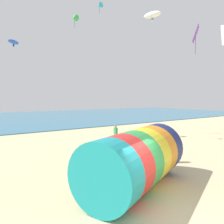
{
  "coord_description": "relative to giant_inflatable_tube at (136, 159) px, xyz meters",
  "views": [
    {
      "loc": [
        -5.62,
        -5.46,
        4.24
      ],
      "look_at": [
        0.89,
        4.16,
        3.46
      ],
      "focal_mm": 35.0,
      "sensor_mm": 36.0,
      "label": 1
    }
  ],
  "objects": [
    {
      "name": "kite_white_parafoil",
      "position": [
        5.59,
        4.8,
        9.17
      ],
      "size": [
        0.95,
        1.57,
        0.77
      ],
      "color": "white"
    },
    {
      "name": "kite_blue_parafoil",
      "position": [
        -3.3,
        10.44,
        7.06
      ],
      "size": [
        1.09,
        0.97,
        0.57
      ],
      "color": "blue"
    },
    {
      "name": "kite_green_delta",
      "position": [
        2.99,
        13.2,
        10.86
      ],
      "size": [
        1.12,
        1.07,
        1.36
      ],
      "color": "green"
    },
    {
      "name": "bystander_near_water",
      "position": [
        5.04,
        8.87,
        -0.51
      ],
      "size": [
        0.24,
        0.36,
        1.67
      ],
      "color": "black",
      "rests_on": "ground"
    },
    {
      "name": "kite_purple_diamond",
      "position": [
        9.28,
        3.56,
        8.01
      ],
      "size": [
        1.04,
        0.87,
        2.29
      ],
      "color": "purple"
    },
    {
      "name": "ground_plane",
      "position": [
        -0.92,
        -2.17,
        -1.37
      ],
      "size": [
        120.0,
        120.0,
        0.0
      ],
      "primitive_type": "plane",
      "color": "#CCBA8C"
    },
    {
      "name": "giant_inflatable_tube",
      "position": [
        0.0,
        0.0,
        0.0
      ],
      "size": [
        6.79,
        5.02,
        2.73
      ],
      "color": "teal",
      "rests_on": "ground"
    },
    {
      "name": "sea",
      "position": [
        -0.92,
        39.05,
        -1.32
      ],
      "size": [
        120.0,
        40.0,
        0.1
      ],
      "primitive_type": "cube",
      "color": "teal",
      "rests_on": "ground"
    },
    {
      "name": "kite_handler",
      "position": [
        4.32,
        1.88,
        -0.56
      ],
      "size": [
        0.39,
        0.42,
        1.59
      ],
      "color": "#726651",
      "rests_on": "ground"
    },
    {
      "name": "kite_cyan_delta",
      "position": [
        4.45,
        10.74,
        11.59
      ],
      "size": [
        0.57,
        0.58,
        0.95
      ],
      "color": "#2DB2C6"
    }
  ]
}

